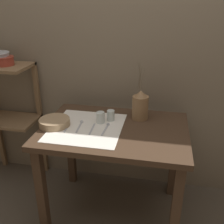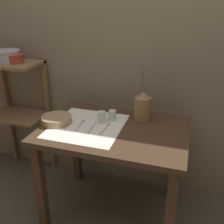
% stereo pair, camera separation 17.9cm
% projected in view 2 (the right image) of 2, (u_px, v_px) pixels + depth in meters
% --- Properties ---
extents(ground_plane, '(12.00, 12.00, 0.00)m').
position_uv_depth(ground_plane, '(114.00, 210.00, 2.15)').
color(ground_plane, brown).
extents(stone_wall_back, '(7.00, 0.06, 2.40)m').
position_uv_depth(stone_wall_back, '(132.00, 52.00, 2.07)').
color(stone_wall_back, '#7A6B56').
rests_on(stone_wall_back, ground_plane).
extents(wooden_table, '(1.03, 0.72, 0.76)m').
position_uv_depth(wooden_table, '(114.00, 142.00, 1.89)').
color(wooden_table, '#422D1E').
rests_on(wooden_table, ground_plane).
extents(wooden_shelf_unit, '(0.49, 0.33, 1.10)m').
position_uv_depth(wooden_shelf_unit, '(18.00, 98.00, 2.37)').
color(wooden_shelf_unit, brown).
rests_on(wooden_shelf_unit, ground_plane).
extents(linen_cloth, '(0.50, 0.53, 0.00)m').
position_uv_depth(linen_cloth, '(87.00, 126.00, 1.87)').
color(linen_cloth, white).
rests_on(linen_cloth, wooden_table).
extents(pitcher_with_flowers, '(0.12, 0.12, 0.43)m').
position_uv_depth(pitcher_with_flowers, '(143.00, 107.00, 1.92)').
color(pitcher_with_flowers, olive).
rests_on(pitcher_with_flowers, wooden_table).
extents(wooden_bowl, '(0.22, 0.22, 0.05)m').
position_uv_depth(wooden_bowl, '(57.00, 120.00, 1.90)').
color(wooden_bowl, '#9E7F5B').
rests_on(wooden_bowl, wooden_table).
extents(glass_tumbler_near, '(0.06, 0.06, 0.08)m').
position_uv_depth(glass_tumbler_near, '(102.00, 117.00, 1.90)').
color(glass_tumbler_near, silver).
rests_on(glass_tumbler_near, wooden_table).
extents(glass_tumbler_far, '(0.06, 0.06, 0.08)m').
position_uv_depth(glass_tumbler_far, '(112.00, 115.00, 1.93)').
color(glass_tumbler_far, silver).
rests_on(glass_tumbler_far, wooden_table).
extents(fork_outer, '(0.03, 0.16, 0.00)m').
position_uv_depth(fork_outer, '(68.00, 125.00, 1.87)').
color(fork_outer, '#A8A8AD').
rests_on(fork_outer, wooden_table).
extents(spoon_inner, '(0.03, 0.18, 0.02)m').
position_uv_depth(spoon_inner, '(82.00, 122.00, 1.91)').
color(spoon_inner, '#A8A8AD').
rests_on(spoon_inner, wooden_table).
extents(knife_center, '(0.02, 0.16, 0.00)m').
position_uv_depth(knife_center, '(92.00, 128.00, 1.83)').
color(knife_center, '#A8A8AD').
rests_on(knife_center, wooden_table).
extents(spoon_outer, '(0.03, 0.18, 0.02)m').
position_uv_depth(spoon_outer, '(107.00, 126.00, 1.85)').
color(spoon_outer, '#A8A8AD').
rests_on(spoon_outer, wooden_table).
extents(metal_pot_large, '(0.22, 0.22, 0.10)m').
position_uv_depth(metal_pot_large, '(7.00, 56.00, 2.19)').
color(metal_pot_large, '#A8A8AD').
rests_on(metal_pot_large, wooden_shelf_unit).
extents(metal_pot_small, '(0.16, 0.16, 0.07)m').
position_uv_depth(metal_pot_small, '(15.00, 58.00, 2.17)').
color(metal_pot_small, '#9E3828').
rests_on(metal_pot_small, wooden_shelf_unit).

